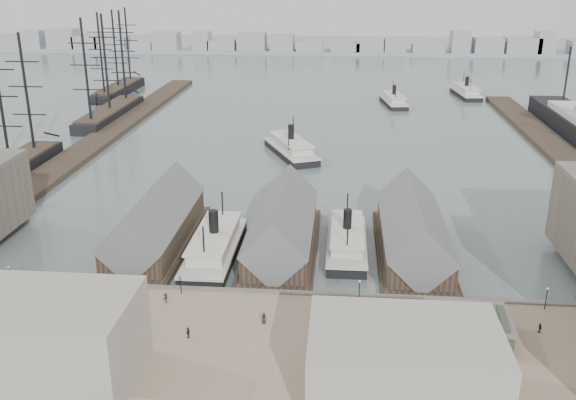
# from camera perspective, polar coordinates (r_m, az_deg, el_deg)

# --- Properties ---
(ground) EXTENTS (900.00, 900.00, 0.00)m
(ground) POSITION_cam_1_polar(r_m,az_deg,el_deg) (115.92, -1.29, -7.87)
(ground) COLOR #505C5C
(ground) RESTS_ON ground
(quay) EXTENTS (180.00, 30.00, 2.00)m
(quay) POSITION_cam_1_polar(r_m,az_deg,el_deg) (98.27, -2.57, -12.79)
(quay) COLOR #856F5A
(quay) RESTS_ON ground
(seawall) EXTENTS (180.00, 1.20, 2.30)m
(seawall) POSITION_cam_1_polar(r_m,az_deg,el_deg) (110.82, -1.58, -8.60)
(seawall) COLOR #59544C
(seawall) RESTS_ON ground
(west_wharf) EXTENTS (10.00, 220.00, 1.60)m
(west_wharf) POSITION_cam_1_polar(r_m,az_deg,el_deg) (223.35, -16.12, 5.39)
(west_wharf) COLOR #2D231C
(west_wharf) RESTS_ON ground
(east_wharf) EXTENTS (10.00, 180.00, 1.60)m
(east_wharf) POSITION_cam_1_polar(r_m,az_deg,el_deg) (209.98, 23.29, 3.63)
(east_wharf) COLOR #2D231C
(east_wharf) RESTS_ON ground
(ferry_shed_west) EXTENTS (14.00, 42.00, 12.60)m
(ferry_shed_west) POSITION_cam_1_polar(r_m,az_deg,el_deg) (133.96, -11.65, -2.13)
(ferry_shed_west) COLOR #2D231C
(ferry_shed_west) RESTS_ON ground
(ferry_shed_center) EXTENTS (14.00, 42.00, 12.60)m
(ferry_shed_center) POSITION_cam_1_polar(r_m,az_deg,el_deg) (129.14, -0.50, -2.55)
(ferry_shed_center) COLOR #2D231C
(ferry_shed_center) RESTS_ON ground
(ferry_shed_east) EXTENTS (14.00, 42.00, 12.60)m
(ferry_shed_east) POSITION_cam_1_polar(r_m,az_deg,el_deg) (129.47, 11.05, -2.89)
(ferry_shed_east) COLOR #2D231C
(ferry_shed_east) RESTS_ON ground
(street_bldg_center) EXTENTS (24.00, 16.00, 10.00)m
(street_bldg_center) POSITION_cam_1_polar(r_m,az_deg,el_deg) (84.73, 10.24, -14.21)
(street_bldg_center) COLOR gray
(street_bldg_center) RESTS_ON quay
(street_bldg_west) EXTENTS (30.00, 16.00, 12.00)m
(street_bldg_west) POSITION_cam_1_polar(r_m,az_deg,el_deg) (93.39, -22.62, -11.36)
(street_bldg_west) COLOR gray
(street_bldg_west) RESTS_ON quay
(lamp_post_far_w) EXTENTS (0.44, 0.44, 3.92)m
(lamp_post_far_w) POSITION_cam_1_polar(r_m,az_deg,el_deg) (120.91, -23.53, -5.94)
(lamp_post_far_w) COLOR black
(lamp_post_far_w) RESTS_ON quay
(lamp_post_near_w) EXTENTS (0.44, 0.44, 3.92)m
(lamp_post_near_w) POSITION_cam_1_polar(r_m,az_deg,el_deg) (110.17, -9.54, -6.98)
(lamp_post_near_w) COLOR black
(lamp_post_near_w) RESTS_ON quay
(lamp_post_near_e) EXTENTS (0.44, 0.44, 3.92)m
(lamp_post_near_e) POSITION_cam_1_polar(r_m,az_deg,el_deg) (107.03, 6.37, -7.66)
(lamp_post_near_e) COLOR black
(lamp_post_near_e) RESTS_ON quay
(lamp_post_far_e) EXTENTS (0.44, 0.44, 3.92)m
(lamp_post_far_e) POSITION_cam_1_polar(r_m,az_deg,el_deg) (112.13, 22.02, -7.77)
(lamp_post_far_e) COLOR black
(lamp_post_far_e) RESTS_ON quay
(far_shore) EXTENTS (500.00, 40.00, 15.72)m
(far_shore) POSITION_cam_1_polar(r_m,az_deg,el_deg) (439.07, 3.23, 13.41)
(far_shore) COLOR gray
(far_shore) RESTS_ON ground
(ferry_docked_west) EXTENTS (8.76, 29.19, 10.42)m
(ferry_docked_west) POSITION_cam_1_polar(r_m,az_deg,el_deg) (127.57, -6.53, -4.06)
(ferry_docked_west) COLOR black
(ferry_docked_west) RESTS_ON ground
(ferry_docked_east) EXTENTS (7.84, 26.14, 9.34)m
(ferry_docked_east) POSITION_cam_1_polar(r_m,az_deg,el_deg) (130.46, 5.25, -3.57)
(ferry_docked_east) COLOR black
(ferry_docked_east) RESTS_ON ground
(ferry_open_near) EXTENTS (19.46, 29.63, 10.22)m
(ferry_open_near) POSITION_cam_1_polar(r_m,az_deg,el_deg) (195.46, 0.27, 4.65)
(ferry_open_near) COLOR black
(ferry_open_near) RESTS_ON ground
(ferry_open_mid) EXTENTS (11.03, 25.46, 8.79)m
(ferry_open_mid) POSITION_cam_1_polar(r_m,az_deg,el_deg) (272.95, 9.38, 8.74)
(ferry_open_mid) COLOR black
(ferry_open_mid) RESTS_ON ground
(ferry_open_far) EXTENTS (10.64, 26.90, 9.36)m
(ferry_open_far) POSITION_cam_1_polar(r_m,az_deg,el_deg) (298.23, 15.55, 9.26)
(ferry_open_far) COLOR black
(ferry_open_far) RESTS_ON ground
(sailing_ship_mid) EXTENTS (9.36, 54.08, 38.48)m
(sailing_ship_mid) POSITION_cam_1_polar(r_m,az_deg,el_deg) (253.13, -15.53, 7.57)
(sailing_ship_mid) COLOR black
(sailing_ship_mid) RESTS_ON ground
(sailing_ship_far) EXTENTS (8.97, 49.83, 36.87)m
(sailing_ship_far) POSITION_cam_1_polar(r_m,az_deg,el_deg) (303.17, -14.83, 9.58)
(sailing_ship_far) COLOR black
(sailing_ship_far) RESTS_ON ground
(tram) EXTENTS (3.25, 9.60, 3.35)m
(tram) POSITION_cam_1_polar(r_m,az_deg,el_deg) (101.74, 18.46, -10.89)
(tram) COLOR black
(tram) RESTS_ON quay
(horse_cart_center) EXTENTS (4.78, 1.57, 1.44)m
(horse_cart_center) POSITION_cam_1_polar(r_m,az_deg,el_deg) (100.78, -13.37, -11.28)
(horse_cart_center) COLOR black
(horse_cart_center) RESTS_ON quay
(horse_cart_right) EXTENTS (4.85, 2.51, 1.69)m
(horse_cart_right) POSITION_cam_1_polar(r_m,az_deg,el_deg) (94.02, 8.47, -13.35)
(horse_cart_right) COLOR black
(horse_cart_right) RESTS_ON quay
(pedestrian_0) EXTENTS (0.80, 0.77, 1.76)m
(pedestrian_0) POSITION_cam_1_polar(r_m,az_deg,el_deg) (119.20, -22.59, -7.15)
(pedestrian_0) COLOR black
(pedestrian_0) RESTS_ON quay
(pedestrian_2) EXTENTS (1.25, 1.21, 1.71)m
(pedestrian_2) POSITION_cam_1_polar(r_m,az_deg,el_deg) (108.68, -10.81, -8.57)
(pedestrian_2) COLOR black
(pedestrian_2) RESTS_ON quay
(pedestrian_3) EXTENTS (0.67, 1.11, 1.76)m
(pedestrian_3) POSITION_cam_1_polar(r_m,az_deg,el_deg) (98.77, -8.85, -11.56)
(pedestrian_3) COLOR black
(pedestrian_3) RESTS_ON quay
(pedestrian_4) EXTENTS (0.97, 0.76, 1.76)m
(pedestrian_4) POSITION_cam_1_polar(r_m,az_deg,el_deg) (101.25, -2.16, -10.46)
(pedestrian_4) COLOR black
(pedestrian_4) RESTS_ON quay
(pedestrian_5) EXTENTS (0.74, 0.81, 1.82)m
(pedestrian_5) POSITION_cam_1_polar(r_m,az_deg,el_deg) (96.78, 5.90, -12.11)
(pedestrian_5) COLOR black
(pedestrian_5) RESTS_ON quay
(pedestrian_6) EXTENTS (0.89, 0.73, 1.70)m
(pedestrian_6) POSITION_cam_1_polar(r_m,az_deg,el_deg) (104.72, 13.93, -10.01)
(pedestrian_6) COLOR black
(pedestrian_6) RESTS_ON quay
(pedestrian_7) EXTENTS (1.11, 0.68, 1.66)m
(pedestrian_7) POSITION_cam_1_polar(r_m,az_deg,el_deg) (91.41, 12.92, -14.77)
(pedestrian_7) COLOR black
(pedestrian_7) RESTS_ON quay
(pedestrian_8) EXTENTS (0.63, 1.01, 1.60)m
(pedestrian_8) POSITION_cam_1_polar(r_m,az_deg,el_deg) (106.07, 21.48, -10.52)
(pedestrian_8) COLOR black
(pedestrian_8) RESTS_ON quay
(pedestrian_10) EXTENTS (0.80, 0.97, 1.83)m
(pedestrian_10) POSITION_cam_1_polar(r_m,az_deg,el_deg) (110.55, -15.66, -8.44)
(pedestrian_10) COLOR black
(pedestrian_10) RESTS_ON quay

